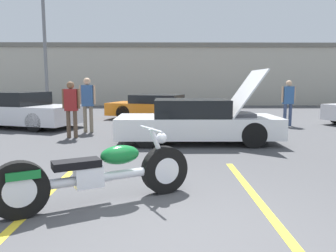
% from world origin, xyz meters
% --- Properties ---
extents(ground_plane, '(80.00, 80.00, 0.00)m').
position_xyz_m(ground_plane, '(0.00, 0.00, 0.00)').
color(ground_plane, '#474749').
extents(parking_stripe_middle, '(0.12, 5.06, 0.01)m').
position_xyz_m(parking_stripe_middle, '(-2.00, 0.73, 0.00)').
color(parking_stripe_middle, yellow).
rests_on(parking_stripe_middle, ground).
extents(parking_stripe_back, '(0.12, 5.06, 0.01)m').
position_xyz_m(parking_stripe_back, '(1.01, 0.73, 0.00)').
color(parking_stripe_back, yellow).
rests_on(parking_stripe_back, ground).
extents(far_building, '(32.00, 4.20, 4.40)m').
position_xyz_m(far_building, '(0.00, 22.24, 2.34)').
color(far_building, '#B2AD9E').
rests_on(far_building, ground).
extents(light_pole, '(1.21, 0.28, 8.21)m').
position_xyz_m(light_pole, '(-6.78, 15.26, 4.49)').
color(light_pole, slate).
rests_on(light_pole, ground).
extents(motorcycle, '(2.43, 1.36, 0.99)m').
position_xyz_m(motorcycle, '(-1.16, 1.11, 0.41)').
color(motorcycle, black).
rests_on(motorcycle, ground).
extents(show_car_hood_open, '(4.32, 1.74, 1.97)m').
position_xyz_m(show_car_hood_open, '(0.61, 5.68, 0.58)').
color(show_car_hood_open, white).
rests_on(show_car_hood_open, ground).
extents(parked_car_left_row, '(4.88, 3.24, 1.29)m').
position_xyz_m(parked_car_left_row, '(-5.68, 8.89, 0.61)').
color(parked_car_left_row, silver).
rests_on(parked_car_left_row, ground).
extents(parked_car_mid_row, '(5.02, 3.26, 1.09)m').
position_xyz_m(parked_car_mid_row, '(-0.48, 11.48, 0.54)').
color(parked_car_mid_row, orange).
rests_on(parked_car_mid_row, ground).
extents(spectator_near_motorcycle, '(0.52, 0.23, 1.78)m').
position_xyz_m(spectator_near_motorcycle, '(-2.80, 7.54, 1.06)').
color(spectator_near_motorcycle, gray).
rests_on(spectator_near_motorcycle, ground).
extents(spectator_by_show_car, '(0.52, 0.22, 1.71)m').
position_xyz_m(spectator_by_show_car, '(4.34, 9.10, 1.02)').
color(spectator_by_show_car, '#38476B').
rests_on(spectator_by_show_car, ground).
extents(spectator_midground, '(0.52, 0.22, 1.66)m').
position_xyz_m(spectator_midground, '(-3.03, 6.46, 0.98)').
color(spectator_midground, brown).
rests_on(spectator_midground, ground).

